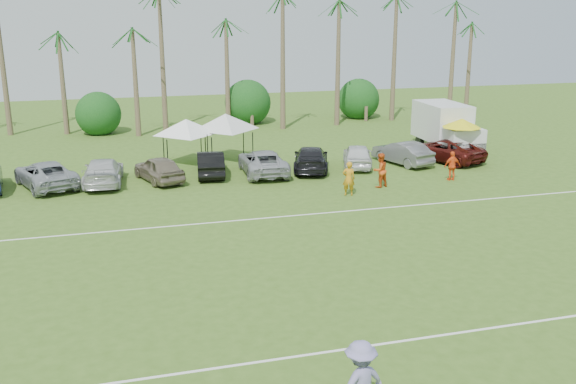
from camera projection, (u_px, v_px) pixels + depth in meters
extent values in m
cube|color=white|center=(326.00, 352.00, 17.48)|extent=(80.00, 0.10, 0.01)
cube|color=white|center=(239.00, 220.00, 28.60)|extent=(80.00, 0.10, 0.01)
cone|color=brown|center=(8.00, 69.00, 46.38)|extent=(0.44, 0.44, 10.00)
cone|color=brown|center=(66.00, 61.00, 47.29)|extent=(0.44, 0.44, 11.00)
cone|color=brown|center=(123.00, 80.00, 48.74)|extent=(0.44, 0.44, 8.00)
cone|color=brown|center=(176.00, 72.00, 49.65)|extent=(0.44, 0.44, 9.00)
cone|color=brown|center=(227.00, 65.00, 50.56)|extent=(0.44, 0.44, 10.00)
cone|color=brown|center=(275.00, 57.00, 51.46)|extent=(0.44, 0.44, 11.00)
cone|color=brown|center=(334.00, 75.00, 53.17)|extent=(0.44, 0.44, 8.00)
cone|color=brown|center=(390.00, 67.00, 54.34)|extent=(0.44, 0.44, 9.00)
cone|color=brown|center=(443.00, 60.00, 55.51)|extent=(0.44, 0.44, 10.00)
cone|color=brown|center=(484.00, 54.00, 56.42)|extent=(0.44, 0.44, 11.00)
cylinder|color=brown|center=(99.00, 122.00, 50.03)|extent=(0.30, 0.30, 1.40)
sphere|color=#124316|center=(98.00, 108.00, 49.73)|extent=(4.00, 4.00, 4.00)
cylinder|color=brown|center=(249.00, 116.00, 53.16)|extent=(0.30, 0.30, 1.40)
sphere|color=#124316|center=(249.00, 103.00, 52.86)|extent=(4.00, 4.00, 4.00)
cylinder|color=brown|center=(362.00, 111.00, 55.77)|extent=(0.30, 0.30, 1.40)
sphere|color=#124316|center=(362.00, 99.00, 55.47)|extent=(4.00, 4.00, 4.00)
imported|color=orange|center=(349.00, 178.00, 32.34)|extent=(0.73, 0.59, 1.75)
imported|color=#D54E17|center=(380.00, 170.00, 33.88)|extent=(1.07, 0.94, 1.83)
imported|color=#FB581B|center=(452.00, 166.00, 35.29)|extent=(0.96, 0.41, 1.63)
cube|color=silver|center=(442.00, 121.00, 42.67)|extent=(2.64, 4.57, 2.42)
cube|color=silver|center=(463.00, 145.00, 40.02)|extent=(2.31, 1.85, 2.03)
cube|color=black|center=(468.00, 151.00, 39.42)|extent=(2.24, 0.40, 0.97)
cube|color=#E5590C|center=(458.00, 127.00, 43.04)|extent=(0.10, 1.55, 0.87)
cylinder|color=black|center=(447.00, 154.00, 40.15)|extent=(0.33, 0.88, 0.87)
cylinder|color=black|center=(475.00, 152.00, 40.56)|extent=(0.33, 0.88, 0.87)
cylinder|color=black|center=(420.00, 142.00, 43.97)|extent=(0.33, 0.88, 0.87)
cylinder|color=black|center=(446.00, 140.00, 44.38)|extent=(0.33, 0.88, 0.87)
cylinder|color=black|center=(168.00, 155.00, 37.36)|extent=(0.06, 0.06, 1.87)
cylinder|color=black|center=(212.00, 153.00, 38.04)|extent=(0.06, 0.06, 1.87)
cylinder|color=black|center=(164.00, 147.00, 39.77)|extent=(0.06, 0.06, 1.87)
cylinder|color=black|center=(205.00, 144.00, 40.45)|extent=(0.06, 0.06, 1.87)
pyramid|color=white|center=(186.00, 119.00, 38.40)|extent=(4.04, 4.04, 0.94)
cylinder|color=black|center=(208.00, 151.00, 38.31)|extent=(0.06, 0.06, 1.98)
cylinder|color=black|center=(253.00, 148.00, 39.03)|extent=(0.06, 0.06, 1.98)
cylinder|color=black|center=(201.00, 142.00, 40.88)|extent=(0.06, 0.06, 1.98)
cylinder|color=black|center=(243.00, 140.00, 41.60)|extent=(0.06, 0.06, 1.98)
pyramid|color=silver|center=(225.00, 114.00, 39.42)|extent=(4.27, 4.27, 0.99)
cylinder|color=black|center=(460.00, 142.00, 39.63)|extent=(0.05, 0.05, 2.43)
cone|color=yellow|center=(462.00, 123.00, 39.30)|extent=(2.43, 2.43, 0.55)
imported|color=#857FB4|center=(360.00, 383.00, 14.24)|extent=(1.45, 1.07, 2.00)
imported|color=#999DA2|center=(46.00, 174.00, 33.91)|extent=(3.95, 5.55, 1.40)
imported|color=silver|center=(103.00, 171.00, 34.54)|extent=(2.32, 4.97, 1.40)
imported|color=gray|center=(159.00, 169.00, 35.14)|extent=(2.83, 4.43, 1.40)
imported|color=black|center=(210.00, 163.00, 36.41)|extent=(2.00, 4.41, 1.40)
imported|color=#A4A6AA|center=(263.00, 162.00, 36.71)|extent=(2.58, 5.16, 1.40)
imported|color=black|center=(311.00, 158.00, 37.62)|extent=(3.38, 5.21, 1.40)
imported|color=white|center=(357.00, 155.00, 38.41)|extent=(2.94, 4.44, 1.40)
imported|color=slate|center=(402.00, 153.00, 39.17)|extent=(2.60, 4.51, 1.40)
imported|color=#4D120E|center=(446.00, 150.00, 39.94)|extent=(3.99, 5.55, 1.40)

